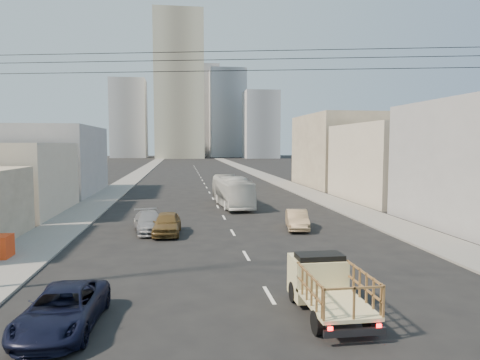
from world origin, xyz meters
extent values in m
plane|color=black|center=(0.00, 0.00, 0.00)|extent=(420.00, 420.00, 0.00)
cube|color=slate|center=(-11.75, 70.00, 0.06)|extent=(3.50, 180.00, 0.12)
cube|color=slate|center=(11.75, 70.00, 0.06)|extent=(3.50, 180.00, 0.12)
cube|color=silver|center=(0.00, 2.00, 0.01)|extent=(0.15, 2.00, 0.01)
cube|color=silver|center=(0.00, 8.00, 0.01)|extent=(0.15, 2.00, 0.01)
cube|color=silver|center=(0.00, 14.00, 0.01)|extent=(0.15, 2.00, 0.01)
cube|color=silver|center=(0.00, 20.00, 0.01)|extent=(0.15, 2.00, 0.01)
cube|color=silver|center=(0.00, 26.00, 0.01)|extent=(0.15, 2.00, 0.01)
cube|color=silver|center=(0.00, 32.00, 0.01)|extent=(0.15, 2.00, 0.01)
cube|color=silver|center=(0.00, 38.00, 0.01)|extent=(0.15, 2.00, 0.01)
cube|color=silver|center=(0.00, 44.00, 0.01)|extent=(0.15, 2.00, 0.01)
cube|color=silver|center=(0.00, 50.00, 0.01)|extent=(0.15, 2.00, 0.01)
cube|color=silver|center=(0.00, 56.00, 0.01)|extent=(0.15, 2.00, 0.01)
cube|color=silver|center=(0.00, 62.00, 0.01)|extent=(0.15, 2.00, 0.01)
cube|color=silver|center=(0.00, 68.00, 0.01)|extent=(0.15, 2.00, 0.01)
cube|color=silver|center=(0.00, 74.00, 0.01)|extent=(0.15, 2.00, 0.01)
cube|color=silver|center=(0.00, 80.00, 0.01)|extent=(0.15, 2.00, 0.01)
cube|color=silver|center=(0.00, 86.00, 0.01)|extent=(0.15, 2.00, 0.01)
cube|color=silver|center=(0.00, 92.00, 0.01)|extent=(0.15, 2.00, 0.01)
cube|color=silver|center=(0.00, 98.00, 0.01)|extent=(0.15, 2.00, 0.01)
cube|color=silver|center=(0.00, 104.00, 0.01)|extent=(0.15, 2.00, 0.01)
cube|color=beige|center=(1.63, -0.92, 0.70)|extent=(1.90, 3.00, 0.12)
cube|color=beige|center=(1.63, 1.08, 0.95)|extent=(1.90, 1.60, 1.50)
cube|color=black|center=(1.63, 0.83, 1.55)|extent=(1.70, 0.90, 0.70)
cube|color=#2D2D33|center=(1.63, -2.47, 0.40)|extent=(1.90, 0.12, 0.22)
cube|color=#FF0C0C|center=(0.88, -2.47, 0.55)|extent=(0.15, 0.05, 0.12)
cube|color=#FF0C0C|center=(2.38, -2.47, 0.55)|extent=(0.15, 0.05, 0.12)
cylinder|color=black|center=(0.78, 1.18, 0.38)|extent=(0.25, 0.76, 0.76)
cylinder|color=black|center=(2.48, 1.18, 0.38)|extent=(0.25, 0.76, 0.76)
cylinder|color=black|center=(0.78, -1.62, 0.38)|extent=(0.25, 0.76, 0.76)
cylinder|color=black|center=(2.48, -1.62, 0.38)|extent=(0.25, 0.76, 0.76)
imported|color=black|center=(-7.16, -0.15, 0.66)|extent=(2.39, 4.82, 1.31)
imported|color=silver|center=(1.41, 26.37, 1.42)|extent=(3.04, 10.30, 2.83)
imported|color=brown|center=(-4.34, 14.04, 0.73)|extent=(1.91, 4.35, 1.46)
imported|color=#937755|center=(4.60, 14.61, 0.66)|extent=(2.07, 4.19, 1.32)
imported|color=gray|center=(-5.57, 15.03, 0.67)|extent=(2.67, 4.89, 1.34)
cylinder|color=black|center=(0.00, 1.50, 9.30)|extent=(23.01, 5.02, 0.02)
cylinder|color=black|center=(0.00, 1.50, 9.00)|extent=(23.01, 5.02, 0.02)
cylinder|color=black|center=(0.00, 1.50, 8.60)|extent=(23.01, 5.02, 0.02)
cube|color=#BBAD97|center=(19.50, 28.00, 4.00)|extent=(11.00, 14.00, 8.00)
cube|color=gray|center=(20.00, 44.00, 5.00)|extent=(12.00, 16.00, 10.00)
cube|color=gray|center=(-19.50, 39.00, 4.00)|extent=(12.00, 16.00, 8.00)
cube|color=tan|center=(-4.00, 170.00, 30.00)|extent=(20.00, 20.00, 60.00)
cube|color=gray|center=(18.00, 185.00, 20.00)|extent=(16.00, 16.00, 40.00)
cube|color=gray|center=(-26.00, 180.00, 17.00)|extent=(15.00, 15.00, 34.00)
cube|color=gray|center=(6.00, 200.00, 22.00)|extent=(18.00, 18.00, 44.00)
cube|color=gray|center=(30.00, 165.00, 14.00)|extent=(14.00, 14.00, 28.00)
camera|label=1|loc=(-3.35, -14.02, 5.91)|focal=32.00mm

